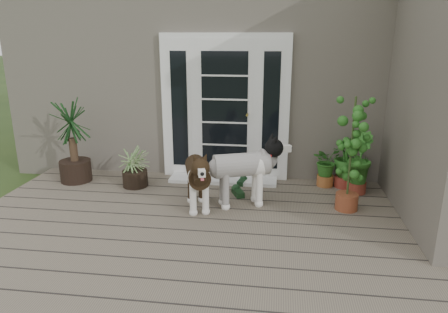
# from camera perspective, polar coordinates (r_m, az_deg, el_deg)

# --- Properties ---
(deck) EXTENTS (6.20, 4.60, 0.12)m
(deck) POSITION_cam_1_polar(r_m,az_deg,el_deg) (4.41, -1.07, -13.07)
(deck) COLOR #6B5B4C
(deck) RESTS_ON ground
(house_main) EXTENTS (7.40, 4.00, 3.10)m
(house_main) POSITION_cam_1_polar(r_m,az_deg,el_deg) (8.09, 3.51, 11.62)
(house_main) COLOR #665E54
(house_main) RESTS_ON ground
(door_unit) EXTENTS (1.90, 0.14, 2.15)m
(door_unit) POSITION_cam_1_polar(r_m,az_deg,el_deg) (6.13, 0.13, 6.73)
(door_unit) COLOR white
(door_unit) RESTS_ON deck
(door_step) EXTENTS (1.60, 0.40, 0.05)m
(door_step) POSITION_cam_1_polar(r_m,az_deg,el_deg) (6.21, -0.12, -3.18)
(door_step) COLOR white
(door_step) RESTS_ON deck
(brindle_dog) EXTENTS (0.60, 0.93, 0.72)m
(brindle_dog) POSITION_cam_1_polar(r_m,az_deg,el_deg) (5.15, -3.68, -3.50)
(brindle_dog) COLOR #302011
(brindle_dog) RESTS_ON deck
(white_dog) EXTENTS (1.04, 0.72, 0.80)m
(white_dog) POSITION_cam_1_polar(r_m,az_deg,el_deg) (5.23, 2.44, -2.70)
(white_dog) COLOR beige
(white_dog) RESTS_ON deck
(spider_plant) EXTENTS (0.75, 0.75, 0.64)m
(spider_plant) POSITION_cam_1_polar(r_m,az_deg,el_deg) (6.05, -12.33, -1.18)
(spider_plant) COLOR #85955B
(spider_plant) RESTS_ON deck
(yucca) EXTENTS (1.15, 1.15, 1.26)m
(yucca) POSITION_cam_1_polar(r_m,az_deg,el_deg) (6.44, -20.26, 2.10)
(yucca) COLOR black
(yucca) RESTS_ON deck
(herb_a) EXTENTS (0.58, 0.58, 0.52)m
(herb_a) POSITION_cam_1_polar(r_m,az_deg,el_deg) (6.12, 13.94, -1.65)
(herb_a) COLOR #2A611B
(herb_a) RESTS_ON deck
(herb_b) EXTENTS (0.50, 0.50, 0.65)m
(herb_b) POSITION_cam_1_polar(r_m,az_deg,el_deg) (5.96, 18.02, -1.85)
(herb_b) COLOR #235418
(herb_b) RESTS_ON deck
(herb_c) EXTENTS (0.58, 0.58, 0.64)m
(herb_c) POSITION_cam_1_polar(r_m,az_deg,el_deg) (6.15, 16.56, -1.22)
(herb_c) COLOR #195017
(herb_c) RESTS_ON deck
(sapling) EXTENTS (0.44, 0.44, 1.48)m
(sapling) POSITION_cam_1_polar(r_m,az_deg,el_deg) (5.22, 17.19, 0.47)
(sapling) COLOR #255819
(sapling) RESTS_ON deck
(clog_left) EXTENTS (0.26, 0.36, 0.10)m
(clog_left) POSITION_cam_1_polar(r_m,az_deg,el_deg) (5.67, 1.95, -4.90)
(clog_left) COLOR #153417
(clog_left) RESTS_ON deck
(clog_right) EXTENTS (0.18, 0.30, 0.08)m
(clog_right) POSITION_cam_1_polar(r_m,az_deg,el_deg) (6.09, 2.52, -3.43)
(clog_right) COLOR black
(clog_right) RESTS_ON deck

